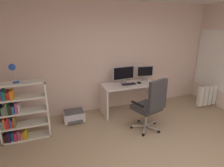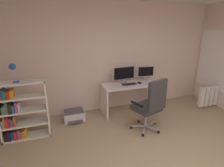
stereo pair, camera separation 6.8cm
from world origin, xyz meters
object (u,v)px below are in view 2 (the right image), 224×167
at_px(desk_lamp, 13,69).
at_px(monitor_main, 124,74).
at_px(desk, 130,91).
at_px(bookshelf, 18,113).
at_px(office_chair, 151,104).
at_px(radiator, 215,95).
at_px(keyboard, 129,84).
at_px(computer_mouse, 139,83).
at_px(monitor_secondary, 146,72).
at_px(printer, 74,115).

bearing_deg(desk_lamp, monitor_main, 12.32).
height_order(desk, bookshelf, bookshelf).
xyz_separation_m(office_chair, radiator, (2.29, 0.52, -0.30)).
bearing_deg(keyboard, bookshelf, -170.45).
bearing_deg(office_chair, keyboard, 92.98).
bearing_deg(radiator, keyboard, 169.42).
bearing_deg(computer_mouse, radiator, -10.86).
distance_m(computer_mouse, office_chair, 0.98).
relative_size(monitor_main, office_chair, 0.51).
distance_m(desk, monitor_main, 0.47).
height_order(monitor_secondary, computer_mouse, monitor_secondary).
height_order(bookshelf, desk_lamp, desk_lamp).
bearing_deg(bookshelf, keyboard, 7.99).
bearing_deg(printer, monitor_main, 5.77).
height_order(desk_lamp, printer, desk_lamp).
height_order(computer_mouse, desk_lamp, desk_lamp).
xyz_separation_m(printer, radiator, (3.71, -0.48, 0.20)).
relative_size(monitor_main, radiator, 0.57).
relative_size(monitor_main, keyboard, 1.71).
bearing_deg(monitor_main, bookshelf, -167.82).
bearing_deg(monitor_secondary, office_chair, -113.22).
height_order(monitor_main, printer, monitor_main).
distance_m(monitor_main, printer, 1.56).
height_order(bookshelf, printer, bookshelf).
bearing_deg(bookshelf, printer, 19.47).
height_order(keyboard, computer_mouse, computer_mouse).
bearing_deg(desk_lamp, computer_mouse, 7.07).
height_order(monitor_main, office_chair, monitor_main).
bearing_deg(desk_lamp, printer, 19.97).
height_order(desk, keyboard, keyboard).
relative_size(keyboard, printer, 0.73).
distance_m(monitor_main, keyboard, 0.30).
xyz_separation_m(monitor_main, radiator, (2.41, -0.61, -0.66)).
height_order(printer, radiator, radiator).
bearing_deg(office_chair, radiator, 12.78).
bearing_deg(desk, printer, -179.38).
bearing_deg(computer_mouse, printer, 179.20).
bearing_deg(monitor_main, keyboard, -66.89).
bearing_deg(office_chair, monitor_secondary, 66.78).
height_order(monitor_main, monitor_secondary, monitor_main).
xyz_separation_m(office_chair, bookshelf, (-2.50, 0.61, -0.08)).
xyz_separation_m(office_chair, desk_lamp, (-2.47, 0.61, 0.78)).
distance_m(bookshelf, printer, 1.22).
bearing_deg(desk_lamp, desk, 9.15).
bearing_deg(computer_mouse, bookshelf, -172.15).
relative_size(monitor_main, desk_lamp, 1.68).
height_order(desk, radiator, desk).
relative_size(desk, desk_lamp, 4.00).
height_order(office_chair, radiator, office_chair).
xyz_separation_m(desk_lamp, radiator, (4.76, -0.09, -1.08)).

